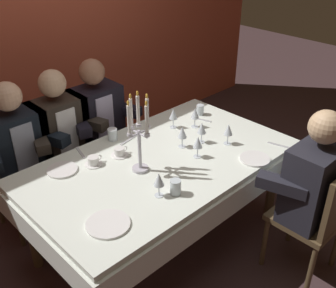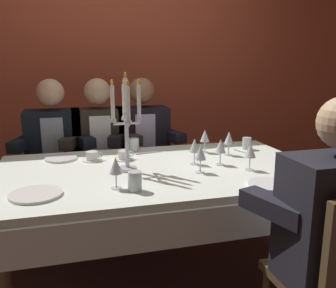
# 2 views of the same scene
# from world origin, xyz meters

# --- Properties ---
(ground_plane) EXTENTS (12.00, 12.00, 0.00)m
(ground_plane) POSITION_xyz_m (0.00, 0.00, 0.00)
(ground_plane) COLOR #422D2E
(back_wall) EXTENTS (6.00, 0.12, 2.70)m
(back_wall) POSITION_xyz_m (0.00, 1.66, 1.35)
(back_wall) COLOR #BE4E35
(back_wall) RESTS_ON ground_plane
(dining_table) EXTENTS (1.94, 1.14, 0.74)m
(dining_table) POSITION_xyz_m (0.00, 0.00, 0.62)
(dining_table) COLOR white
(dining_table) RESTS_ON ground_plane
(candelabra) EXTENTS (0.19, 0.19, 0.57)m
(candelabra) POSITION_xyz_m (-0.18, -0.00, 1.01)
(candelabra) COLOR silver
(candelabra) RESTS_ON dining_table
(dinner_plate_0) EXTENTS (0.21, 0.21, 0.01)m
(dinner_plate_0) POSITION_xyz_m (-0.57, 0.36, 0.75)
(dinner_plate_0) COLOR white
(dinner_plate_0) RESTS_ON dining_table
(dinner_plate_1) EXTENTS (0.25, 0.25, 0.01)m
(dinner_plate_1) POSITION_xyz_m (-0.67, -0.29, 0.75)
(dinner_plate_1) COLOR white
(dinner_plate_1) RESTS_ON dining_table
(dinner_plate_2) EXTENTS (0.21, 0.21, 0.01)m
(dinner_plate_2) POSITION_xyz_m (0.48, -0.46, 0.75)
(dinner_plate_2) COLOR white
(dinner_plate_2) RESTS_ON dining_table
(wine_glass_0) EXTENTS (0.07, 0.07, 0.16)m
(wine_glass_0) POSITION_xyz_m (0.21, -0.15, 0.85)
(wine_glass_0) COLOR silver
(wine_glass_0) RESTS_ON dining_table
(wine_glass_1) EXTENTS (0.07, 0.07, 0.16)m
(wine_glass_1) POSITION_xyz_m (0.39, -0.03, 0.86)
(wine_glass_1) COLOR silver
(wine_glass_1) RESTS_ON dining_table
(wine_glass_2) EXTENTS (0.07, 0.07, 0.16)m
(wine_glass_2) POSITION_xyz_m (0.54, 0.17, 0.85)
(wine_glass_2) COLOR silver
(wine_glass_2) RESTS_ON dining_table
(wine_glass_3) EXTENTS (0.07, 0.07, 0.16)m
(wine_glass_3) POSITION_xyz_m (0.51, -0.18, 0.86)
(wine_glass_3) COLOR silver
(wine_glass_3) RESTS_ON dining_table
(wine_glass_4) EXTENTS (0.07, 0.07, 0.16)m
(wine_glass_4) POSITION_xyz_m (0.41, 0.28, 0.86)
(wine_glass_4) COLOR silver
(wine_glass_4) RESTS_ON dining_table
(wine_glass_5) EXTENTS (0.07, 0.07, 0.16)m
(wine_glass_5) POSITION_xyz_m (-0.29, -0.30, 0.85)
(wine_glass_5) COLOR silver
(wine_glass_5) RESTS_ON dining_table
(wine_glass_6) EXTENTS (0.07, 0.07, 0.16)m
(wine_glass_6) POSITION_xyz_m (0.24, 0.02, 0.85)
(wine_glass_6) COLOR silver
(wine_glass_6) RESTS_ON dining_table
(water_tumbler_0) EXTENTS (0.07, 0.07, 0.09)m
(water_tumbler_0) POSITION_xyz_m (0.74, 0.29, 0.78)
(water_tumbler_0) COLOR silver
(water_tumbler_0) RESTS_ON dining_table
(water_tumbler_1) EXTENTS (0.07, 0.07, 0.09)m
(water_tumbler_1) POSITION_xyz_m (-0.07, 0.46, 0.79)
(water_tumbler_1) COLOR silver
(water_tumbler_1) RESTS_ON dining_table
(water_tumbler_2) EXTENTS (0.07, 0.07, 0.10)m
(water_tumbler_2) POSITION_xyz_m (-0.20, -0.35, 0.79)
(water_tumbler_2) COLOR silver
(water_tumbler_2) RESTS_ON dining_table
(coffee_cup_0) EXTENTS (0.13, 0.12, 0.06)m
(coffee_cup_0) POSITION_xyz_m (-0.37, 0.27, 0.77)
(coffee_cup_0) COLOR white
(coffee_cup_0) RESTS_ON dining_table
(coffee_cup_1) EXTENTS (0.13, 0.12, 0.06)m
(coffee_cup_1) POSITION_xyz_m (-0.17, 0.24, 0.77)
(coffee_cup_1) COLOR white
(coffee_cup_1) RESTS_ON dining_table
(fork_0) EXTENTS (0.06, 0.17, 0.01)m
(fork_0) POSITION_xyz_m (0.77, -0.47, 0.74)
(fork_0) COLOR #B7B7BC
(fork_0) RESTS_ON dining_table
(spoon_1) EXTENTS (0.06, 0.17, 0.01)m
(spoon_1) POSITION_xyz_m (-0.35, 0.46, 0.74)
(spoon_1) COLOR #B7B7BC
(spoon_1) RESTS_ON dining_table
(knife_2) EXTENTS (0.19, 0.05, 0.01)m
(knife_2) POSITION_xyz_m (0.02, 0.37, 0.74)
(knife_2) COLOR #B7B7BC
(knife_2) RESTS_ON dining_table
(spoon_3) EXTENTS (0.07, 0.17, 0.01)m
(spoon_3) POSITION_xyz_m (0.67, 0.21, 0.74)
(spoon_3) COLOR #B7B7BC
(spoon_3) RESTS_ON dining_table
(seated_diner_0) EXTENTS (0.63, 0.48, 1.24)m
(seated_diner_0) POSITION_xyz_m (-0.63, 0.89, 0.74)
(seated_diner_0) COLOR brown
(seated_diner_0) RESTS_ON ground_plane
(seated_diner_1) EXTENTS (0.63, 0.48, 1.24)m
(seated_diner_1) POSITION_xyz_m (-0.28, 0.89, 0.74)
(seated_diner_1) COLOR brown
(seated_diner_1) RESTS_ON ground_plane
(seated_diner_2) EXTENTS (0.63, 0.48, 1.24)m
(seated_diner_2) POSITION_xyz_m (0.08, 0.89, 0.74)
(seated_diner_2) COLOR brown
(seated_diner_2) RESTS_ON ground_plane
(seated_diner_3) EXTENTS (0.63, 0.48, 1.24)m
(seated_diner_3) POSITION_xyz_m (0.53, -0.89, 0.74)
(seated_diner_3) COLOR brown
(seated_diner_3) RESTS_ON ground_plane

